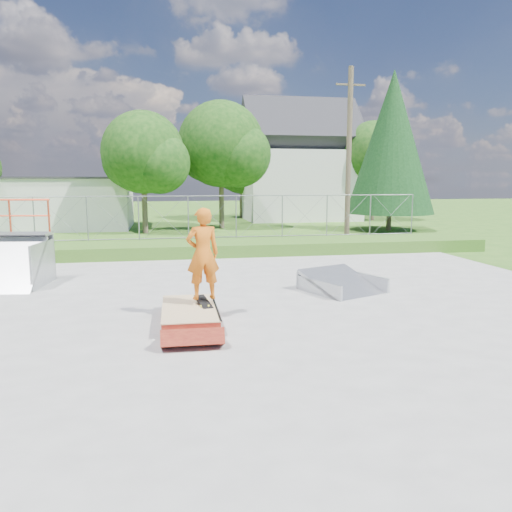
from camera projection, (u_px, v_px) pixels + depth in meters
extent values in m
plane|color=#2D5C1A|center=(215.00, 319.00, 10.62)|extent=(120.00, 120.00, 0.00)
cube|color=gray|center=(215.00, 318.00, 10.62)|extent=(20.00, 16.00, 0.04)
cube|color=#2D5C1A|center=(190.00, 248.00, 19.81)|extent=(24.00, 3.00, 0.50)
cube|color=maroon|center=(190.00, 316.00, 10.30)|extent=(1.15, 2.31, 0.32)
cube|color=tan|center=(189.00, 308.00, 10.28)|extent=(1.17, 2.33, 0.02)
cube|color=black|center=(204.00, 302.00, 10.52)|extent=(0.36, 0.82, 0.13)
imported|color=orange|center=(203.00, 257.00, 10.37)|extent=(0.76, 0.55, 1.92)
cube|color=silver|center=(46.00, 204.00, 30.31)|extent=(10.00, 6.00, 3.00)
cube|color=silver|center=(299.00, 186.00, 37.14)|extent=(8.00, 6.00, 5.00)
cube|color=#28272C|center=(299.00, 139.00, 36.62)|extent=(8.40, 6.08, 6.08)
cylinder|color=brown|center=(349.00, 157.00, 23.04)|extent=(0.24, 0.24, 8.00)
cylinder|color=brown|center=(145.00, 211.00, 27.56)|extent=(0.30, 0.30, 2.45)
sphere|color=#10380F|center=(143.00, 152.00, 27.07)|extent=(4.48, 4.48, 4.48)
sphere|color=#10380F|center=(159.00, 163.00, 26.77)|extent=(3.36, 3.36, 3.36)
cylinder|color=brown|center=(222.00, 205.00, 30.29)|extent=(0.30, 0.30, 2.80)
sphere|color=#10380F|center=(221.00, 144.00, 29.74)|extent=(5.12, 5.12, 5.12)
sphere|color=#10380F|center=(238.00, 155.00, 29.39)|extent=(3.84, 3.84, 3.84)
cylinder|color=brown|center=(372.00, 202.00, 36.29)|extent=(0.30, 0.30, 2.62)
sphere|color=#10380F|center=(374.00, 155.00, 35.77)|extent=(4.80, 4.80, 4.80)
sphere|color=#10380F|center=(389.00, 163.00, 35.44)|extent=(3.60, 3.60, 3.60)
cylinder|color=brown|center=(242.00, 204.00, 38.57)|extent=(0.30, 0.30, 2.10)
sphere|color=#10380F|center=(241.00, 169.00, 38.16)|extent=(3.84, 3.84, 3.84)
sphere|color=#10380F|center=(252.00, 175.00, 37.90)|extent=(2.88, 2.88, 2.88)
cylinder|color=brown|center=(389.00, 220.00, 29.23)|extent=(0.28, 0.28, 1.20)
cone|color=black|center=(392.00, 143.00, 28.55)|extent=(5.04, 5.04, 8.10)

